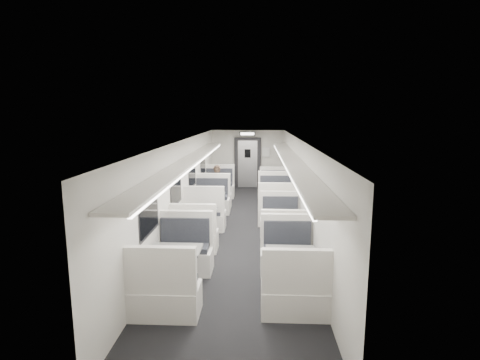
# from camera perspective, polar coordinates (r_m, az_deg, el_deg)

# --- Properties ---
(room) EXTENTS (3.24, 12.24, 2.64)m
(room) POSITION_cam_1_polar(r_m,az_deg,el_deg) (9.68, 0.23, -0.98)
(room) COLOR black
(room) RESTS_ON ground
(booth_left_a) EXTENTS (1.10, 2.24, 1.20)m
(booth_left_a) POSITION_cam_1_polar(r_m,az_deg,el_deg) (13.05, -3.56, -1.71)
(booth_left_a) COLOR silver
(booth_left_a) RESTS_ON room
(booth_left_b) EXTENTS (1.12, 2.27, 1.21)m
(booth_left_b) POSITION_cam_1_polar(r_m,az_deg,el_deg) (10.87, -4.84, -4.08)
(booth_left_b) COLOR silver
(booth_left_b) RESTS_ON room
(booth_left_c) EXTENTS (1.04, 2.11, 1.13)m
(booth_left_c) POSITION_cam_1_polar(r_m,az_deg,el_deg) (9.30, -6.17, -6.72)
(booth_left_c) COLOR silver
(booth_left_c) RESTS_ON room
(booth_left_d) EXTENTS (1.08, 2.20, 1.17)m
(booth_left_d) POSITION_cam_1_polar(r_m,az_deg,el_deg) (6.76, -9.81, -13.24)
(booth_left_d) COLOR silver
(booth_left_d) RESTS_ON room
(booth_right_a) EXTENTS (0.99, 2.01, 1.08)m
(booth_right_a) POSITION_cam_1_polar(r_m,az_deg,el_deg) (13.46, 5.16, -1.55)
(booth_right_a) COLOR silver
(booth_right_a) RESTS_ON room
(booth_right_b) EXTENTS (1.13, 2.28, 1.22)m
(booth_right_b) POSITION_cam_1_polar(r_m,az_deg,el_deg) (11.32, 5.63, -3.52)
(booth_right_b) COLOR silver
(booth_right_b) RESTS_ON room
(booth_right_c) EXTENTS (1.01, 2.06, 1.10)m
(booth_right_c) POSITION_cam_1_polar(r_m,az_deg,el_deg) (8.90, 6.44, -7.56)
(booth_right_c) COLOR silver
(booth_right_c) RESTS_ON room
(booth_right_d) EXTENTS (1.04, 2.10, 1.12)m
(booth_right_d) POSITION_cam_1_polar(r_m,az_deg,el_deg) (6.72, 7.74, -13.48)
(booth_right_d) COLOR silver
(booth_right_d) RESTS_ON room
(passenger) EXTENTS (0.59, 0.46, 1.43)m
(passenger) POSITION_cam_1_polar(r_m,az_deg,el_deg) (12.12, -3.49, -1.10)
(passenger) COLOR black
(passenger) RESTS_ON room
(window_a) EXTENTS (0.02, 1.18, 0.84)m
(window_a) POSITION_cam_1_polar(r_m,az_deg,el_deg) (13.14, -5.63, 2.54)
(window_a) COLOR black
(window_a) RESTS_ON room
(window_b) EXTENTS (0.02, 1.18, 0.84)m
(window_b) POSITION_cam_1_polar(r_m,az_deg,el_deg) (10.99, -7.28, 1.05)
(window_b) COLOR black
(window_b) RESTS_ON room
(window_c) EXTENTS (0.02, 1.18, 0.84)m
(window_c) POSITION_cam_1_polar(r_m,az_deg,el_deg) (8.87, -9.71, -1.16)
(window_c) COLOR black
(window_c) RESTS_ON room
(window_d) EXTENTS (0.02, 1.18, 0.84)m
(window_d) POSITION_cam_1_polar(r_m,az_deg,el_deg) (6.79, -13.66, -4.74)
(window_d) COLOR black
(window_d) RESTS_ON room
(luggage_rack_left) EXTENTS (0.46, 10.40, 0.09)m
(luggage_rack_left) POSITION_cam_1_polar(r_m,az_deg,el_deg) (9.41, -7.45, 3.03)
(luggage_rack_left) COLOR silver
(luggage_rack_left) RESTS_ON room
(luggage_rack_right) EXTENTS (0.46, 10.40, 0.09)m
(luggage_rack_right) POSITION_cam_1_polar(r_m,az_deg,el_deg) (9.30, 7.84, 2.94)
(luggage_rack_right) COLOR silver
(luggage_rack_right) RESTS_ON room
(vestibule_door) EXTENTS (1.10, 0.13, 2.10)m
(vestibule_door) POSITION_cam_1_polar(r_m,az_deg,el_deg) (15.56, 1.16, 2.59)
(vestibule_door) COLOR black
(vestibule_door) RESTS_ON room
(exit_sign) EXTENTS (0.62, 0.12, 0.16)m
(exit_sign) POSITION_cam_1_polar(r_m,az_deg,el_deg) (14.96, 1.13, 7.06)
(exit_sign) COLOR black
(exit_sign) RESTS_ON room
(wall_notice) EXTENTS (0.32, 0.02, 0.40)m
(wall_notice) POSITION_cam_1_polar(r_m,az_deg,el_deg) (15.50, 3.95, 4.25)
(wall_notice) COLOR silver
(wall_notice) RESTS_ON room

